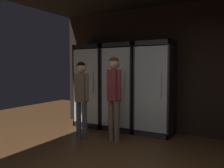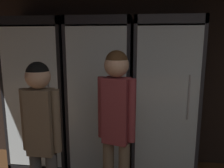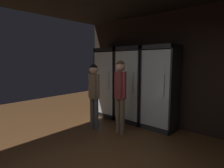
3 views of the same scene
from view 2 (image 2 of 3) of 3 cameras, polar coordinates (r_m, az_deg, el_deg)
wall_back at (r=3.24m, az=20.34°, el=4.63°), size 6.00×0.06×2.80m
cooler_far_left at (r=3.23m, az=-17.16°, el=-2.87°), size 0.78×0.58×2.00m
cooler_left at (r=2.99m, az=-2.78°, el=-3.37°), size 0.78×0.58×2.00m
cooler_center at (r=2.97m, az=12.92°, el=-3.83°), size 0.78×0.58×2.00m
shopper_near at (r=2.08m, az=1.10°, el=-8.64°), size 0.35×0.22×1.64m
shopper_far at (r=2.06m, az=-17.36°, el=-10.89°), size 0.35×0.21×1.56m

